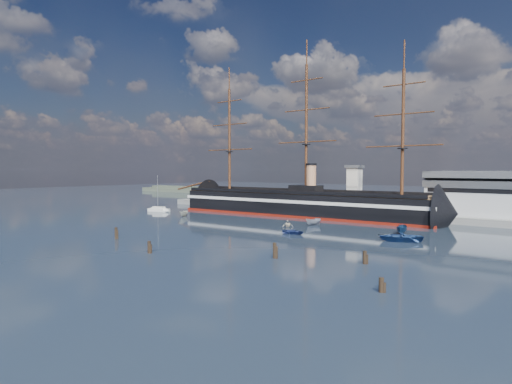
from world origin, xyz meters
The scene contains 18 objects.
ground centered at (0.00, 40.00, 0.00)m, with size 600.00×600.00×0.00m, color #222E39.
quay centered at (10.00, 76.00, 0.00)m, with size 180.00×18.00×2.00m, color slate.
quay_tower centered at (3.00, 73.00, 9.75)m, with size 5.00×5.00×15.00m.
shoreline centered at (-139.23, 135.00, 1.45)m, with size 120.00×10.00×4.00m.
warship centered at (-11.93, 60.00, 4.04)m, with size 113.21×20.02×53.94m.
sailboat centered at (-58.38, 39.08, 0.85)m, with size 8.67×4.59×13.31m.
motorboat_a centered at (-38.58, 33.39, 0.00)m, with size 5.93×2.18×2.37m, color beige.
motorboat_b centered at (10.52, 24.07, 0.00)m, with size 3.56×1.42×1.66m, color navy.
motorboat_c centered at (5.97, 41.09, 0.00)m, with size 5.99×2.20×2.40m, color gray.
motorboat_d centered at (2.34, 33.74, 0.00)m, with size 5.50×2.38×2.02m, color #F7E8C8.
motorboat_e centered at (30.71, 32.64, 0.00)m, with size 3.06×1.23×1.43m, color slate.
motorboat_f centered at (31.11, 39.91, 0.00)m, with size 6.72×2.47×2.69m, color navy.
motorboat_g centered at (34.34, 29.85, 0.00)m, with size 5.66×2.26×2.64m, color #284A87.
piling_near_left centered at (-16.54, -6.57, 0.00)m, with size 0.64×0.64×3.29m, color black.
piling_near_mid centered at (2.52, -12.21, 0.00)m, with size 0.64×0.64×2.97m, color black.
piling_near_right centered at (23.44, -1.50, 0.00)m, with size 0.64×0.64×3.43m, color black.
piling_far_right centered at (37.63, 4.11, 0.00)m, with size 0.64×0.64×2.87m, color black.
piling_extra centered at (46.09, -9.85, 0.00)m, with size 0.64×0.64×2.59m, color black.
Camera 1 is at (66.70, -61.44, 15.54)m, focal length 30.00 mm.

